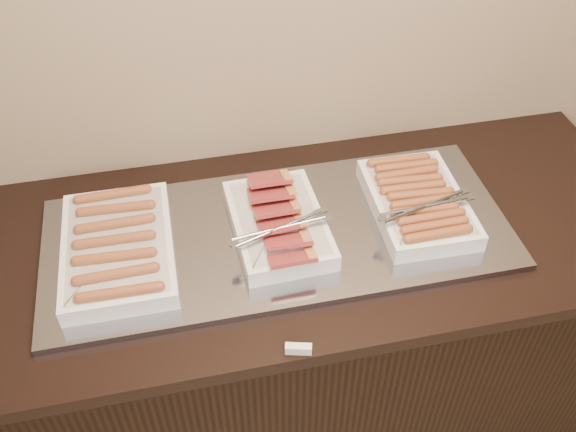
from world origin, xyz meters
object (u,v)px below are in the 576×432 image
at_px(warming_tray, 278,234).
at_px(dish_left, 118,247).
at_px(counter, 277,339).
at_px(dish_center, 279,224).
at_px(dish_right, 418,202).

height_order(warming_tray, dish_left, dish_left).
relative_size(warming_tray, dish_left, 2.98).
relative_size(counter, warming_tray, 1.72).
xyz_separation_m(warming_tray, dish_left, (-0.40, 0.00, 0.04)).
relative_size(warming_tray, dish_center, 3.33).
distance_m(counter, warming_tray, 0.46).
relative_size(dish_left, dish_center, 1.12).
bearing_deg(counter, dish_center, -24.83).
relative_size(dish_center, dish_right, 1.00).
bearing_deg(dish_right, dish_center, -178.58).
height_order(dish_center, dish_right, dish_center).
xyz_separation_m(dish_center, dish_right, (0.38, 0.00, 0.00)).
bearing_deg(warming_tray, counter, 180.00).
distance_m(dish_left, dish_right, 0.78).
distance_m(counter, dish_left, 0.63).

